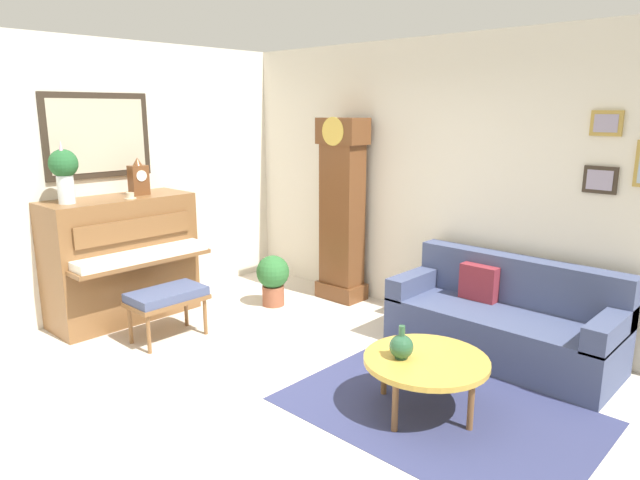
# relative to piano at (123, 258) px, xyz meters

# --- Properties ---
(ground_plane) EXTENTS (6.40, 6.00, 0.10)m
(ground_plane) POSITION_rel_piano_xyz_m (2.23, -0.12, -0.68)
(ground_plane) COLOR beige
(wall_left) EXTENTS (0.13, 4.90, 2.80)m
(wall_left) POSITION_rel_piano_xyz_m (-0.37, -0.11, 0.78)
(wall_left) COLOR silver
(wall_left) RESTS_ON ground_plane
(wall_back) EXTENTS (5.30, 0.13, 2.80)m
(wall_back) POSITION_rel_piano_xyz_m (2.24, 2.28, 0.77)
(wall_back) COLOR silver
(wall_back) RESTS_ON ground_plane
(area_rug) EXTENTS (2.10, 1.50, 0.01)m
(area_rug) POSITION_rel_piano_xyz_m (3.36, 0.59, -0.63)
(area_rug) COLOR navy
(area_rug) RESTS_ON ground_plane
(piano) EXTENTS (0.87, 1.44, 1.26)m
(piano) POSITION_rel_piano_xyz_m (0.00, 0.00, 0.00)
(piano) COLOR brown
(piano) RESTS_ON ground_plane
(piano_bench) EXTENTS (0.42, 0.70, 0.48)m
(piano_bench) POSITION_rel_piano_xyz_m (0.81, -0.01, -0.23)
(piano_bench) COLOR brown
(piano_bench) RESTS_ON ground_plane
(grandfather_clock) EXTENTS (0.52, 0.34, 2.03)m
(grandfather_clock) POSITION_rel_piano_xyz_m (1.21, 2.00, 0.33)
(grandfather_clock) COLOR brown
(grandfather_clock) RESTS_ON ground_plane
(couch) EXTENTS (1.90, 0.80, 0.84)m
(couch) POSITION_rel_piano_xyz_m (3.25, 1.80, -0.32)
(couch) COLOR #424C70
(couch) RESTS_ON ground_plane
(coffee_table) EXTENTS (0.88, 0.88, 0.41)m
(coffee_table) POSITION_rel_piano_xyz_m (3.28, 0.52, -0.26)
(coffee_table) COLOR gold
(coffee_table) RESTS_ON ground_plane
(mantel_clock) EXTENTS (0.13, 0.18, 0.38)m
(mantel_clock) POSITION_rel_piano_xyz_m (0.00, 0.24, 0.79)
(mantel_clock) COLOR brown
(mantel_clock) RESTS_ON piano
(flower_vase) EXTENTS (0.26, 0.26, 0.58)m
(flower_vase) POSITION_rel_piano_xyz_m (0.00, -0.50, 0.94)
(flower_vase) COLOR silver
(flower_vase) RESTS_ON piano
(teacup) EXTENTS (0.12, 0.12, 0.06)m
(teacup) POSITION_rel_piano_xyz_m (0.16, 0.05, 0.65)
(teacup) COLOR beige
(teacup) RESTS_ON piano
(green_jug) EXTENTS (0.17, 0.17, 0.24)m
(green_jug) POSITION_rel_piano_xyz_m (3.15, 0.40, -0.14)
(green_jug) COLOR #234C33
(green_jug) RESTS_ON coffee_table
(potted_plant) EXTENTS (0.36, 0.36, 0.56)m
(potted_plant) POSITION_rel_piano_xyz_m (0.83, 1.30, -0.31)
(potted_plant) COLOR #935138
(potted_plant) RESTS_ON ground_plane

